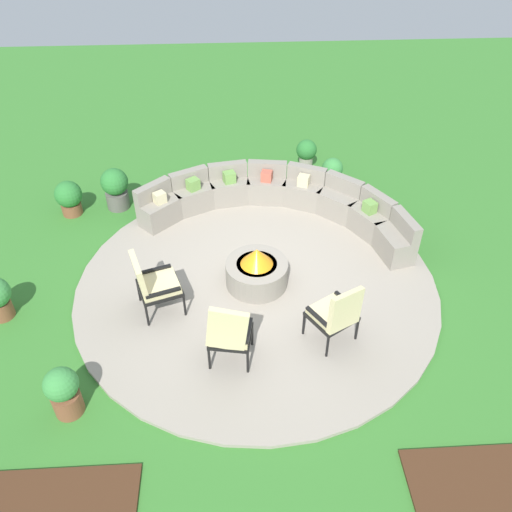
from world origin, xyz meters
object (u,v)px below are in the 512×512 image
Objects in this scene: lounge_chair_front_right at (229,333)px; fire_pit at (257,270)px; curved_stone_bench at (279,202)px; potted_plant_5 at (69,197)px; potted_plant_2 at (332,171)px; lounge_chair_back_left at (337,313)px; potted_plant_0 at (115,187)px; potted_plant_4 at (306,153)px; lounge_chair_front_left at (153,283)px; potted_plant_3 at (63,391)px.

fire_pit is at bearing 83.79° from lounge_chair_front_right.
curved_stone_bench is 6.95× the size of potted_plant_5.
lounge_chair_front_right is at bearing -106.05° from fire_pit.
fire_pit is 3.40m from potted_plant_2.
potted_plant_2 is at bearing 48.82° from lounge_chair_back_left.
fire_pit is 1.66× the size of potted_plant_2.
potted_plant_0 is (-2.07, 3.93, -0.18)m from lounge_chair_front_right.
lounge_chair_back_left is (1.46, 0.30, -0.03)m from lounge_chair_front_right.
lounge_chair_back_left is 4.86m from potted_plant_4.
lounge_chair_front_right reaches higher than lounge_chair_front_left.
potted_plant_2 is (2.13, 4.50, -0.31)m from lounge_chair_front_right.
lounge_chair_back_left is 3.62m from potted_plant_3.
curved_stone_bench reaches higher than fire_pit.
lounge_chair_front_left is 4.95m from potted_plant_4.
potted_plant_2 is (1.69, 2.95, -0.00)m from fire_pit.
potted_plant_4 is (3.73, 5.77, -0.03)m from potted_plant_3.
lounge_chair_back_left is at bearing -45.79° from potted_plant_0.
lounge_chair_back_left is at bearing 54.67° from lounge_chair_front_left.
potted_plant_3 is (-0.94, -1.68, -0.19)m from lounge_chair_front_left.
fire_pit is at bearing -105.98° from curved_stone_bench.
fire_pit is 1.46× the size of potted_plant_4.
fire_pit is 1.64m from lounge_chair_front_left.
potted_plant_4 is (0.73, 1.78, 0.02)m from curved_stone_bench.
potted_plant_4 is 0.99× the size of potted_plant_5.
lounge_chair_front_left is (-1.54, -0.49, 0.27)m from fire_pit.
potted_plant_3 is at bearing -78.64° from potted_plant_5.
lounge_chair_back_left is at bearing -38.34° from potted_plant_5.
lounge_chair_back_left is at bearing -99.15° from potted_plant_2.
fire_pit is at bearing -43.40° from potted_plant_0.
lounge_chair_front_right is at bearing -115.38° from potted_plant_2.
lounge_chair_front_left is 4.72m from potted_plant_2.
lounge_chair_front_right is (-0.97, -3.37, 0.26)m from curved_stone_bench.
potted_plant_5 is (-2.91, 3.76, -0.27)m from lounge_chair_front_right.
potted_plant_3 is (0.04, -4.56, -0.04)m from potted_plant_0.
potted_plant_4 is (0.24, 4.85, -0.21)m from lounge_chair_back_left.
potted_plant_3 is at bearing -129.12° from potted_plant_2.
lounge_chair_front_left is at bearing 145.71° from lounge_chair_front_right.
potted_plant_0 is 1.22× the size of potted_plant_4.
potted_plant_0 is (-0.98, 2.87, -0.15)m from lounge_chair_front_left.
potted_plant_0 reaches higher than curved_stone_bench.
lounge_chair_back_left reaches higher than potted_plant_4.
potted_plant_5 is (-0.84, -0.17, -0.08)m from potted_plant_0.
potted_plant_3 reaches higher than fire_pit.
fire_pit is 3.47m from potted_plant_0.
potted_plant_0 is at bearing -172.31° from potted_plant_2.
lounge_chair_front_right is at bearing 159.71° from lounge_chair_back_left.
potted_plant_0 is 1.38× the size of potted_plant_2.
potted_plant_5 is (-3.88, 0.39, -0.00)m from curved_stone_bench.
potted_plant_0 is at bearing 169.61° from curved_stone_bench.
potted_plant_3 is at bearing -126.88° from curved_stone_bench.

